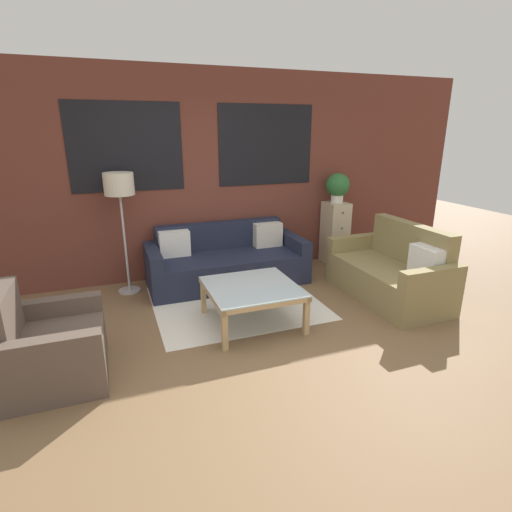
{
  "coord_description": "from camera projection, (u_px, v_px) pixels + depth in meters",
  "views": [
    {
      "loc": [
        -1.24,
        -3.04,
        2.02
      ],
      "look_at": [
        0.38,
        1.28,
        0.55
      ],
      "focal_mm": 28.0,
      "sensor_mm": 36.0,
      "label": 1
    }
  ],
  "objects": [
    {
      "name": "ground_plane",
      "position": [
        266.0,
        355.0,
        3.74
      ],
      "size": [
        16.0,
        16.0,
        0.0
      ],
      "primitive_type": "plane",
      "color": "brown"
    },
    {
      "name": "wall_back_brick",
      "position": [
        201.0,
        176.0,
        5.48
      ],
      "size": [
        8.4,
        0.09,
        2.8
      ],
      "color": "brown",
      "rests_on": "ground_plane"
    },
    {
      "name": "coffee_table",
      "position": [
        252.0,
        291.0,
        4.25
      ],
      "size": [
        0.94,
        0.94,
        0.43
      ],
      "color": "silver",
      "rests_on": "ground_plane"
    },
    {
      "name": "couch_dark",
      "position": [
        227.0,
        262.0,
        5.46
      ],
      "size": [
        2.11,
        0.88,
        0.78
      ],
      "color": "#1E2338",
      "rests_on": "ground_plane"
    },
    {
      "name": "potted_plant",
      "position": [
        338.0,
        186.0,
        5.98
      ],
      "size": [
        0.35,
        0.35,
        0.44
      ],
      "color": "silver",
      "rests_on": "drawer_cabinet"
    },
    {
      "name": "floor_lamp",
      "position": [
        119.0,
        190.0,
        4.81
      ],
      "size": [
        0.36,
        0.36,
        1.53
      ],
      "color": "#B2B2B7",
      "rests_on": "ground_plane"
    },
    {
      "name": "settee_vintage",
      "position": [
        391.0,
        274.0,
        4.94
      ],
      "size": [
        0.8,
        1.59,
        0.92
      ],
      "color": "olive",
      "rests_on": "ground_plane"
    },
    {
      "name": "armchair_corner",
      "position": [
        49.0,
        348.0,
        3.32
      ],
      "size": [
        0.8,
        0.92,
        0.84
      ],
      "color": "brown",
      "rests_on": "ground_plane"
    },
    {
      "name": "rug",
      "position": [
        236.0,
        302.0,
        4.87
      ],
      "size": [
        1.94,
        1.71,
        0.0
      ],
      "color": "silver",
      "rests_on": "ground_plane"
    },
    {
      "name": "drawer_cabinet",
      "position": [
        335.0,
        233.0,
        6.2
      ],
      "size": [
        0.33,
        0.39,
        0.95
      ],
      "color": "#C6B793",
      "rests_on": "ground_plane"
    }
  ]
}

